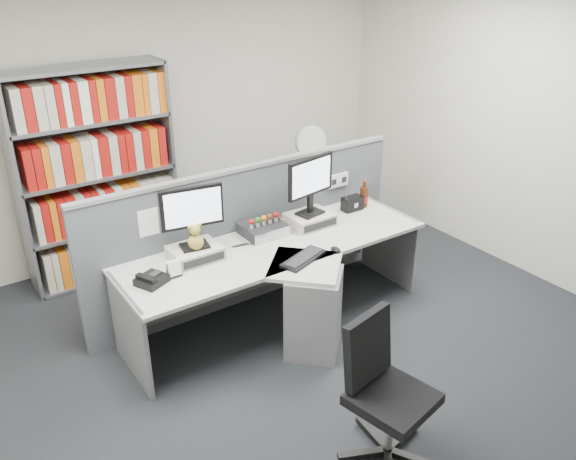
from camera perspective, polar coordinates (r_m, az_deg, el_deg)
ground at (r=4.61m, az=4.70°, el=-13.30°), size 5.50×5.50×0.00m
room_shell at (r=3.76m, az=5.68°, el=8.46°), size 5.04×5.54×2.72m
partition at (r=5.14m, az=-3.74°, el=-0.33°), size 3.00×0.08×1.27m
desk at (r=4.74m, az=0.38°, el=-5.30°), size 2.60×1.20×0.72m
monitor_riser_left at (r=4.60m, az=-8.96°, el=-2.20°), size 0.38×0.31×0.10m
monitor_riser_right at (r=5.10m, az=2.15°, el=1.05°), size 0.38×0.31×0.10m
monitor_left at (r=4.45m, az=-9.27°, el=1.72°), size 0.48×0.19×0.49m
monitor_right at (r=4.97m, az=2.20°, el=4.76°), size 0.50×0.20×0.51m
desktop_pc at (r=4.94m, az=-2.43°, el=0.10°), size 0.35×0.31×0.09m
figurines at (r=4.88m, az=-2.35°, el=1.07°), size 0.29×0.05×0.09m
keyboard at (r=4.54m, az=1.51°, el=-2.76°), size 0.44×0.28×0.03m
mouse at (r=4.67m, az=4.64°, el=-1.89°), size 0.06×0.10×0.04m
desk_phone at (r=4.33m, az=-13.10°, el=-4.71°), size 0.26×0.25×0.09m
desk_calendar at (r=4.38m, az=-11.02°, el=-3.82°), size 0.11×0.08×0.13m
plush_toy at (r=4.50m, az=-8.94°, el=-0.83°), size 0.12×0.12×0.21m
speaker at (r=5.42m, az=6.24°, el=2.58°), size 0.19×0.11×0.13m
cola_bottle at (r=5.49m, az=7.35°, el=3.20°), size 0.08×0.08×0.26m
shelving_unit at (r=5.71m, az=-17.99°, el=4.73°), size 1.41×0.40×2.00m
filing_cabinet at (r=6.43m, az=2.04°, el=2.33°), size 0.45×0.61×0.70m
desk_fan at (r=6.18m, az=2.15°, el=8.23°), size 0.33×0.19×0.55m
office_chair at (r=3.71m, az=9.16°, el=-14.81°), size 0.62×0.61×0.94m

